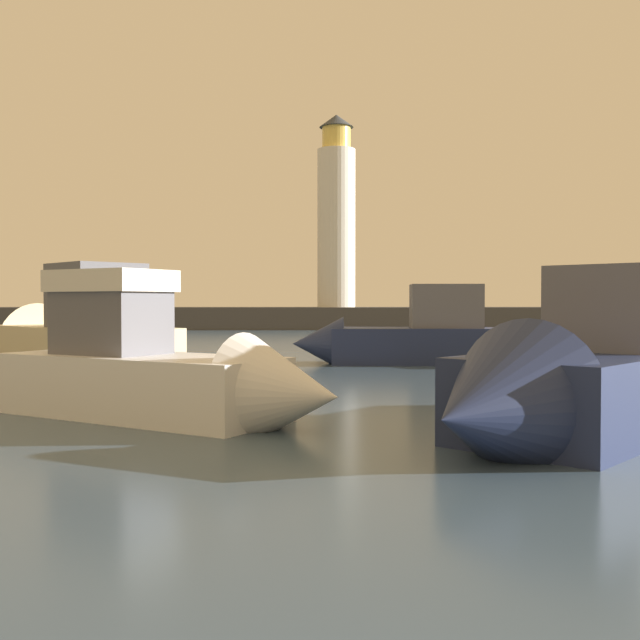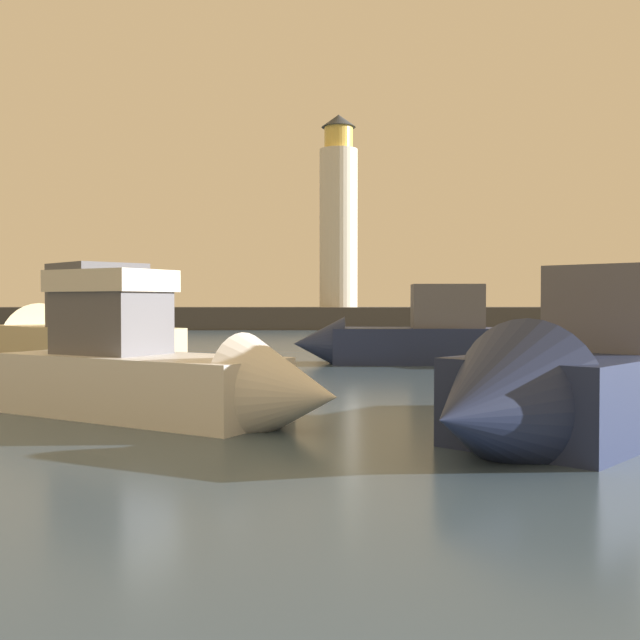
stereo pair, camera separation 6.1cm
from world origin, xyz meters
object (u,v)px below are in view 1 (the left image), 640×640
motorboat_2 (62,339)px  motorboat_3 (398,337)px  motorboat_1 (174,374)px  motorboat_4 (574,382)px  lighthouse (336,216)px  mooring_buoy (250,370)px

motorboat_2 → motorboat_3: (11.10, 2.26, -0.09)m
motorboat_1 → motorboat_4: 7.04m
lighthouse → motorboat_1: 48.86m
motorboat_2 → mooring_buoy: 7.83m
mooring_buoy → motorboat_2: bearing=143.1°
lighthouse → motorboat_4: 50.61m
motorboat_1 → motorboat_4: size_ratio=0.94×
motorboat_2 → mooring_buoy: size_ratio=10.58×
motorboat_4 → lighthouse: bearing=91.1°
motorboat_1 → motorboat_4: bearing=-17.6°
lighthouse → motorboat_4: (0.92, -49.92, -8.30)m
lighthouse → motorboat_4: lighthouse is taller
motorboat_4 → motorboat_2: bearing=133.7°
motorboat_3 → motorboat_4: motorboat_4 is taller
motorboat_1 → motorboat_2: motorboat_2 is taller
motorboat_2 → motorboat_1: bearing=-63.4°
motorboat_3 → motorboat_4: size_ratio=0.99×
motorboat_4 → mooring_buoy: size_ratio=9.36×
motorboat_1 → mooring_buoy: motorboat_1 is taller
motorboat_3 → motorboat_1: bearing=-115.3°
motorboat_2 → motorboat_4: motorboat_2 is taller
motorboat_2 → motorboat_4: size_ratio=1.13×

